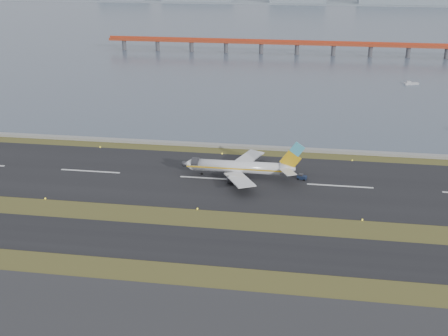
{
  "coord_description": "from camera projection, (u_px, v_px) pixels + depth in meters",
  "views": [
    {
      "loc": [
        28.51,
        -130.74,
        68.76
      ],
      "look_at": [
        5.28,
        22.0,
        7.09
      ],
      "focal_mm": 45.0,
      "sensor_mm": 36.0,
      "label": 1
    }
  ],
  "objects": [
    {
      "name": "bay_water",
      "position": [
        283.0,
        17.0,
        571.88
      ],
      "size": [
        1400.0,
        800.0,
        1.3
      ],
      "primitive_type": "cube",
      "color": "#4B586C",
      "rests_on": "ground"
    },
    {
      "name": "airliner",
      "position": [
        241.0,
        167.0,
        176.89
      ],
      "size": [
        38.52,
        32.89,
        12.8
      ],
      "color": "white",
      "rests_on": "ground"
    },
    {
      "name": "red_pier",
      "position": [
        297.0,
        44.0,
        373.57
      ],
      "size": [
        260.0,
        5.0,
        10.2
      ],
      "color": "#B23C1E",
      "rests_on": "ground"
    },
    {
      "name": "taxiway_strip",
      "position": [
        182.0,
        244.0,
        138.48
      ],
      "size": [
        1000.0,
        18.0,
        0.1
      ],
      "primitive_type": "cube",
      "color": "black",
      "rests_on": "ground"
    },
    {
      "name": "pushback_tug",
      "position": [
        302.0,
        177.0,
        175.97
      ],
      "size": [
        3.25,
        2.4,
        1.86
      ],
      "rotation": [
        0.0,
        0.0,
        -0.28
      ],
      "color": "#142039",
      "rests_on": "ground"
    },
    {
      "name": "ground",
      "position": [
        192.0,
        222.0,
        149.52
      ],
      "size": [
        1000.0,
        1000.0,
        0.0
      ],
      "primitive_type": "plane",
      "color": "#374418",
      "rests_on": "ground"
    },
    {
      "name": "seawall",
      "position": [
        225.0,
        146.0,
        204.42
      ],
      "size": [
        1000.0,
        2.5,
        1.0
      ],
      "primitive_type": "cube",
      "color": "gray",
      "rests_on": "ground"
    },
    {
      "name": "runway_strip",
      "position": [
        211.0,
        178.0,
        177.05
      ],
      "size": [
        1000.0,
        45.0,
        0.1
      ],
      "primitive_type": "cube",
      "color": "black",
      "rests_on": "ground"
    },
    {
      "name": "workboat_far",
      "position": [
        411.0,
        83.0,
        295.82
      ],
      "size": [
        7.94,
        4.55,
        1.84
      ],
      "rotation": [
        0.0,
        0.0,
        0.31
      ],
      "color": "#B8B8BD",
      "rests_on": "ground"
    }
  ]
}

